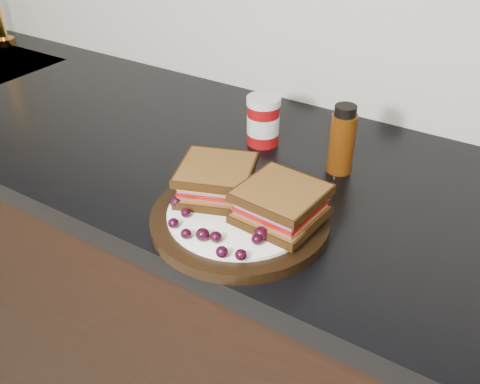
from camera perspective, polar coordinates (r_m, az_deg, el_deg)
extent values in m
cube|color=black|center=(1.28, 3.88, -16.41)|extent=(3.96, 0.58, 0.86)
cube|color=black|center=(0.98, 4.85, 0.90)|extent=(3.98, 0.60, 0.04)
cylinder|color=black|center=(0.83, 0.00, -2.93)|extent=(0.28, 0.28, 0.02)
ellipsoid|color=black|center=(0.84, -6.80, -1.04)|extent=(0.02, 0.02, 0.02)
ellipsoid|color=black|center=(0.81, -5.81, -2.22)|extent=(0.02, 0.02, 0.01)
ellipsoid|color=black|center=(0.80, -7.11, -3.31)|extent=(0.02, 0.02, 0.02)
ellipsoid|color=black|center=(0.77, -5.78, -4.44)|extent=(0.02, 0.02, 0.01)
ellipsoid|color=black|center=(0.77, -4.01, -4.54)|extent=(0.02, 0.02, 0.02)
ellipsoid|color=black|center=(0.76, -2.60, -4.81)|extent=(0.02, 0.02, 0.02)
ellipsoid|color=black|center=(0.74, -1.95, -6.40)|extent=(0.02, 0.02, 0.02)
ellipsoid|color=black|center=(0.73, 0.09, -6.70)|extent=(0.02, 0.02, 0.02)
ellipsoid|color=black|center=(0.76, 1.83, -5.05)|extent=(0.02, 0.02, 0.02)
ellipsoid|color=black|center=(0.77, 2.23, -4.43)|extent=(0.02, 0.02, 0.02)
ellipsoid|color=black|center=(0.78, 5.08, -3.73)|extent=(0.02, 0.02, 0.02)
ellipsoid|color=black|center=(0.79, 4.09, -3.13)|extent=(0.02, 0.02, 0.02)
ellipsoid|color=black|center=(0.81, 4.91, -2.14)|extent=(0.02, 0.02, 0.02)
ellipsoid|color=black|center=(0.84, 5.60, -0.99)|extent=(0.02, 0.02, 0.02)
ellipsoid|color=black|center=(0.88, -0.82, 1.02)|extent=(0.02, 0.02, 0.02)
ellipsoid|color=black|center=(0.86, -2.09, 0.12)|extent=(0.02, 0.02, 0.02)
ellipsoid|color=black|center=(0.86, -3.92, 0.30)|extent=(0.02, 0.02, 0.02)
ellipsoid|color=black|center=(0.84, -4.96, -0.70)|extent=(0.02, 0.02, 0.02)
ellipsoid|color=black|center=(0.89, -2.20, 1.35)|extent=(0.02, 0.02, 0.02)
ellipsoid|color=black|center=(0.88, -3.18, 0.93)|extent=(0.02, 0.02, 0.02)
ellipsoid|color=black|center=(0.85, -4.00, -0.45)|extent=(0.02, 0.02, 0.02)
cylinder|color=maroon|center=(1.05, 2.49, 7.61)|extent=(0.08, 0.08, 0.10)
cylinder|color=#482207|center=(0.96, 10.86, 5.54)|extent=(0.06, 0.06, 0.13)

